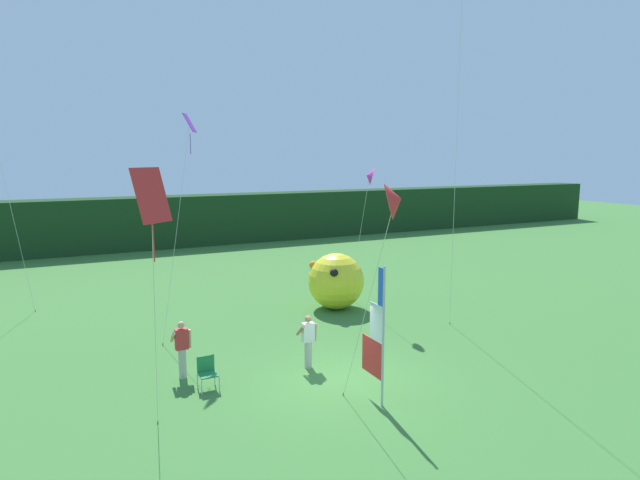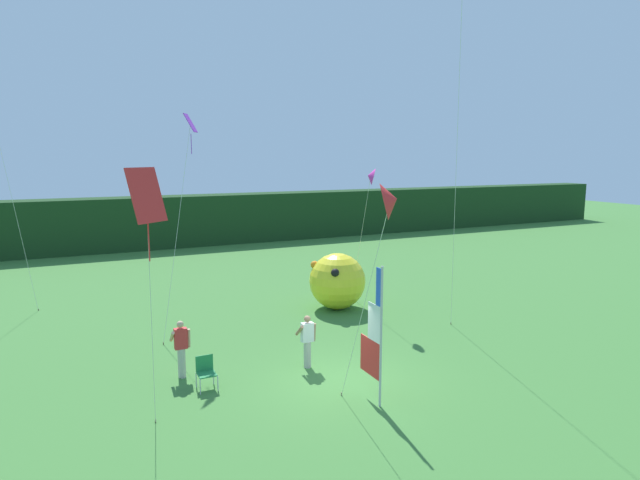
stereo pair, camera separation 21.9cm
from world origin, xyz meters
TOP-DOWN VIEW (x-y plane):
  - ground_plane at (0.00, 0.00)m, footprint 120.00×120.00m
  - distant_treeline at (0.00, 25.35)m, footprint 80.00×2.40m
  - banner_flag at (0.19, -1.44)m, footprint 0.06×1.03m
  - person_near_banner at (-4.00, 2.27)m, footprint 0.55×0.48m
  - person_mid_field at (-0.44, 1.40)m, footprint 0.55×0.48m
  - inflatable_balloon at (3.24, 6.61)m, footprint 2.33×2.33m
  - folding_chair at (-3.55, 1.26)m, footprint 0.51×0.51m
  - kite_purple_diamond_0 at (-2.76, 6.15)m, footprint 1.69×1.30m
  - kite_magenta_delta_1 at (4.19, 5.63)m, footprint 0.74×2.59m
  - kite_red_delta_2 at (-0.99, -3.85)m, footprint 0.97×3.54m
  - kite_red_diamond_4 at (-5.37, -2.59)m, footprint 0.75×2.88m

SIDE VIEW (x-z plane):
  - ground_plane at x=0.00m, z-range 0.00..0.00m
  - folding_chair at x=-3.55m, z-range 0.07..0.96m
  - person_mid_field at x=-0.44m, z-range 0.05..1.66m
  - person_near_banner at x=-4.00m, z-range 0.06..1.74m
  - inflatable_balloon at x=3.24m, z-range 0.00..2.34m
  - banner_flag at x=0.19m, z-range -0.08..3.57m
  - distant_treeline at x=0.00m, z-range 0.00..3.53m
  - kite_red_diamond_4 at x=-5.37m, z-range 2.36..8.48m
  - kite_red_delta_2 at x=-0.99m, z-range 2.51..8.37m
  - kite_magenta_delta_1 at x=4.19m, z-range 2.55..8.43m
  - kite_purple_diamond_0 at x=-2.76m, z-range 3.01..10.75m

